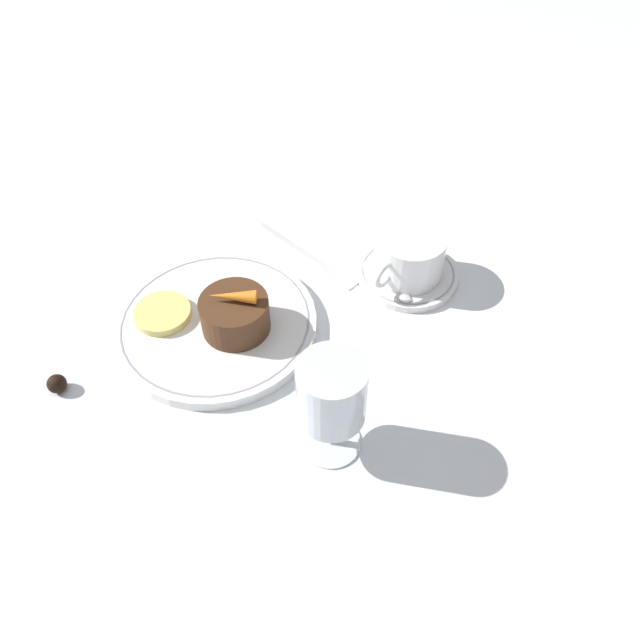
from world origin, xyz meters
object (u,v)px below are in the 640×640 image
at_px(dinner_plate, 216,324).
at_px(wine_glass, 332,397).
at_px(coffee_cup, 409,254).
at_px(dessert_cake, 235,314).
at_px(fork, 317,260).

distance_m(dinner_plate, wine_glass, 0.22).
height_order(dinner_plate, wine_glass, wine_glass).
distance_m(dinner_plate, coffee_cup, 0.25).
distance_m(coffee_cup, dessert_cake, 0.23).
bearing_deg(wine_glass, dinner_plate, -98.77).
xyz_separation_m(wine_glass, fork, (-0.20, -0.19, -0.08)).
bearing_deg(fork, dessert_cake, 4.67).
bearing_deg(fork, dinner_plate, -4.68).
height_order(dinner_plate, dessert_cake, dessert_cake).
xyz_separation_m(fork, dessert_cake, (0.16, 0.01, 0.03)).
relative_size(coffee_cup, wine_glass, 0.93).
distance_m(coffee_cup, wine_glass, 0.27).
relative_size(coffee_cup, dessert_cake, 1.43).
bearing_deg(coffee_cup, fork, -64.29).
height_order(coffee_cup, fork, coffee_cup).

